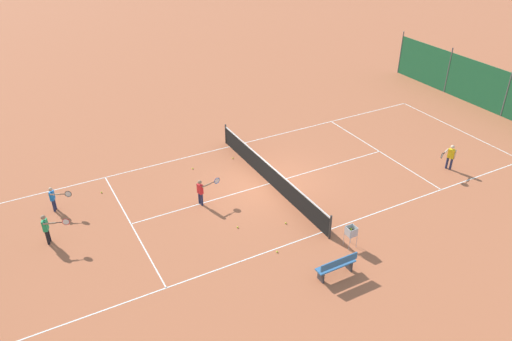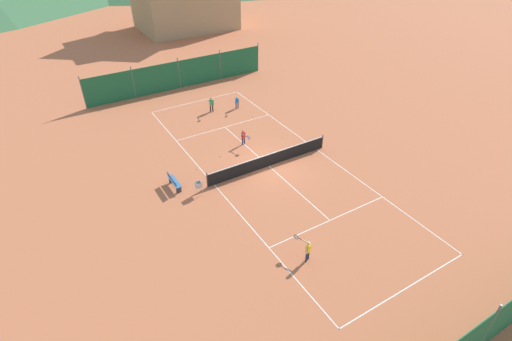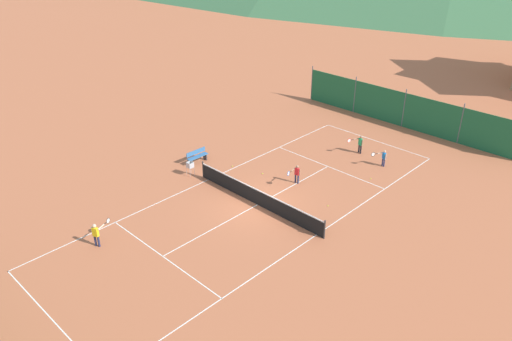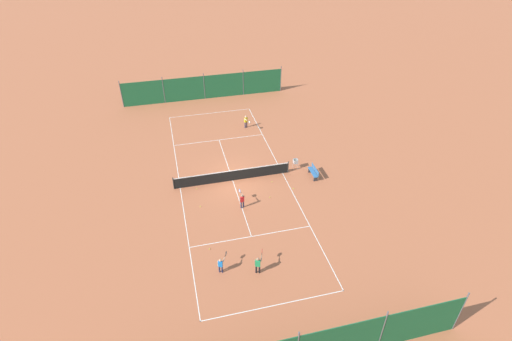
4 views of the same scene
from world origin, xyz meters
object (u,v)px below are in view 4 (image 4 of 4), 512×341
(player_near_service, at_px, (221,264))
(tennis_ball_near_corner, at_px, (293,188))
(tennis_ball_by_net_left, at_px, (210,249))
(courtside_bench, at_px, (314,172))
(tennis_ball_far_corner, at_px, (272,182))
(tennis_ball_by_net_right, at_px, (270,197))
(tennis_ball_service_box, at_px, (197,189))
(player_far_service, at_px, (246,121))
(ball_hopper, at_px, (296,162))
(tennis_net, at_px, (232,175))
(tennis_ball_alley_left, at_px, (200,206))
(player_far_baseline, at_px, (258,264))
(player_near_baseline, at_px, (242,200))

(player_near_service, height_order, tennis_ball_near_corner, player_near_service)
(tennis_ball_by_net_left, xyz_separation_m, courtside_bench, (-9.20, -5.84, 0.42))
(tennis_ball_far_corner, bearing_deg, player_near_service, 55.61)
(tennis_ball_by_net_right, relative_size, courtside_bench, 0.04)
(player_near_service, bearing_deg, tennis_ball_service_box, -86.95)
(player_far_service, xyz_separation_m, ball_hopper, (-2.39, 7.66, -0.08))
(player_near_service, xyz_separation_m, tennis_ball_by_net_left, (0.42, -1.95, -0.61))
(tennis_ball_service_box, bearing_deg, tennis_net, -171.39)
(player_near_service, distance_m, tennis_ball_alley_left, 6.31)
(player_far_baseline, distance_m, tennis_ball_service_box, 9.35)
(tennis_ball_by_net_right, distance_m, ball_hopper, 4.43)
(tennis_net, height_order, tennis_ball_far_corner, tennis_net)
(tennis_net, height_order, player_near_baseline, player_near_baseline)
(ball_hopper, bearing_deg, tennis_ball_far_corner, 29.87)
(player_near_baseline, distance_m, ball_hopper, 6.45)
(tennis_ball_far_corner, distance_m, ball_hopper, 2.80)
(tennis_net, relative_size, tennis_ball_far_corner, 139.09)
(tennis_ball_service_box, bearing_deg, player_far_service, -124.38)
(tennis_ball_service_box, bearing_deg, tennis_ball_by_net_left, 90.22)
(player_near_baseline, height_order, tennis_ball_alley_left, player_near_baseline)
(tennis_net, xyz_separation_m, tennis_ball_alley_left, (2.88, 2.56, -0.47))
(player_far_baseline, xyz_separation_m, player_near_baseline, (-0.35, -6.06, -0.04))
(player_near_baseline, height_order, tennis_ball_far_corner, player_near_baseline)
(tennis_ball_far_corner, bearing_deg, ball_hopper, -150.13)
(tennis_ball_by_net_left, bearing_deg, player_far_baseline, 135.20)
(tennis_net, height_order, ball_hopper, tennis_net)
(tennis_ball_by_net_right, xyz_separation_m, tennis_ball_service_box, (5.15, -2.34, 0.00))
(player_near_baseline, relative_size, tennis_ball_by_net_left, 17.83)
(tennis_ball_alley_left, distance_m, courtside_bench, 9.36)
(tennis_ball_by_net_right, relative_size, tennis_ball_far_corner, 1.00)
(tennis_ball_alley_left, distance_m, tennis_ball_by_net_right, 5.15)
(tennis_ball_by_net_right, bearing_deg, tennis_ball_near_corner, -163.53)
(tennis_ball_by_net_left, bearing_deg, tennis_ball_service_box, -89.78)
(player_far_service, bearing_deg, tennis_ball_by_net_right, 86.54)
(player_far_service, height_order, tennis_ball_far_corner, player_far_service)
(player_near_baseline, xyz_separation_m, tennis_ball_by_net_right, (-2.23, -0.56, -0.66))
(player_far_baseline, bearing_deg, tennis_ball_service_box, -74.00)
(tennis_ball_service_box, relative_size, ball_hopper, 0.07)
(tennis_ball_alley_left, xyz_separation_m, tennis_ball_far_corner, (-5.82, -1.60, 0.00))
(tennis_ball_near_corner, bearing_deg, player_far_baseline, 57.42)
(player_near_service, distance_m, tennis_ball_far_corner, 9.54)
(player_far_baseline, relative_size, tennis_ball_service_box, 19.03)
(tennis_ball_service_box, bearing_deg, player_far_baseline, 106.00)
(tennis_ball_by_net_right, bearing_deg, ball_hopper, -133.82)
(tennis_net, distance_m, tennis_ball_service_box, 2.95)
(player_far_service, height_order, tennis_ball_by_net_left, player_far_service)
(player_far_service, bearing_deg, tennis_ball_alley_left, 61.33)
(player_near_service, bearing_deg, tennis_ball_far_corner, -124.39)
(player_near_service, height_order, tennis_ball_far_corner, player_near_service)
(player_far_baseline, height_order, tennis_ball_service_box, player_far_baseline)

